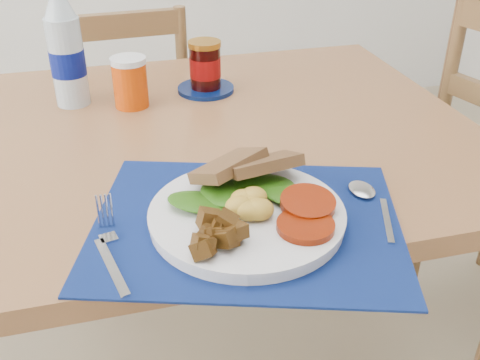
# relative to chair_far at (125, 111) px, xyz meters

# --- Properties ---
(table) EXTENTS (1.40, 0.90, 0.75)m
(table) POSITION_rel_chair_far_xyz_m (-0.02, -0.62, 0.12)
(table) COLOR brown
(table) RESTS_ON ground
(chair_far) EXTENTS (0.41, 0.40, 1.06)m
(chair_far) POSITION_rel_chair_far_xyz_m (0.00, 0.00, 0.00)
(chair_far) COLOR #52321D
(chair_far) RESTS_ON ground
(placemat) EXTENTS (0.55, 0.48, 0.00)m
(placemat) POSITION_rel_chair_far_xyz_m (0.12, -0.96, 0.21)
(placemat) COLOR black
(placemat) RESTS_ON table
(breakfast_plate) EXTENTS (0.29, 0.29, 0.07)m
(breakfast_plate) POSITION_rel_chair_far_xyz_m (0.12, -0.97, 0.23)
(breakfast_plate) COLOR silver
(breakfast_plate) RESTS_ON placemat
(fork) EXTENTS (0.04, 0.19, 0.00)m
(fork) POSITION_rel_chair_far_xyz_m (-0.08, -0.98, 0.21)
(fork) COLOR #B2B5BA
(fork) RESTS_ON placemat
(spoon) EXTENTS (0.05, 0.17, 0.01)m
(spoon) POSITION_rel_chair_far_xyz_m (0.33, -0.96, 0.21)
(spoon) COLOR #B2B5BA
(spoon) RESTS_ON placemat
(water_bottle) EXTENTS (0.07, 0.07, 0.25)m
(water_bottle) POSITION_rel_chair_far_xyz_m (-0.13, -0.42, 0.32)
(water_bottle) COLOR #ADBFCC
(water_bottle) RESTS_ON table
(juice_glass) EXTENTS (0.07, 0.07, 0.10)m
(juice_glass) POSITION_rel_chair_far_xyz_m (-0.00, -0.46, 0.26)
(juice_glass) COLOR #CB3E05
(juice_glass) RESTS_ON table
(jam_on_saucer) EXTENTS (0.13, 0.13, 0.12)m
(jam_on_saucer) POSITION_rel_chair_far_xyz_m (0.17, -0.42, 0.26)
(jam_on_saucer) COLOR #04164B
(jam_on_saucer) RESTS_ON table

